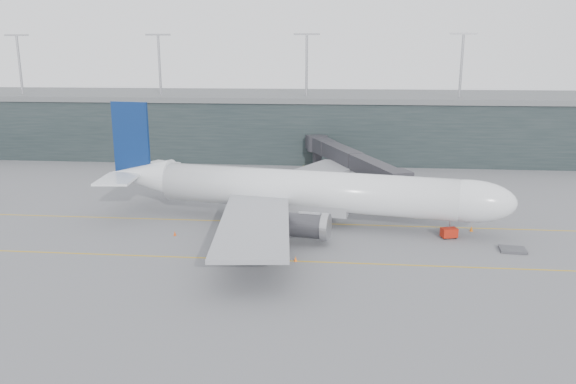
{
  "coord_description": "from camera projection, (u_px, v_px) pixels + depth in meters",
  "views": [
    {
      "loc": [
        13.74,
        -84.76,
        24.81
      ],
      "look_at": [
        5.79,
        -4.0,
        4.8
      ],
      "focal_mm": 35.0,
      "sensor_mm": 36.0,
      "label": 1
    }
  ],
  "objects": [
    {
      "name": "uld_b",
      "position": [
        255.0,
        192.0,
        99.38
      ],
      "size": [
        1.98,
        1.58,
        1.79
      ],
      "rotation": [
        0.0,
        0.0,
        0.0
      ],
      "color": "#333337",
      "rests_on": "ground"
    },
    {
      "name": "ground",
      "position": [
        254.0,
        214.0,
        89.15
      ],
      "size": [
        320.0,
        320.0,
        0.0
      ],
      "primitive_type": "plane",
      "color": "#59595E",
      "rests_on": "ground"
    },
    {
      "name": "taxiline_b",
      "position": [
        229.0,
        259.0,
        69.82
      ],
      "size": [
        160.0,
        0.25,
        0.02
      ],
      "primitive_type": "cube",
      "color": "#BF9212",
      "rests_on": "ground"
    },
    {
      "name": "taxiline_a",
      "position": [
        250.0,
        222.0,
        85.28
      ],
      "size": [
        160.0,
        0.25,
        0.02
      ],
      "primitive_type": "cube",
      "color": "#BF9212",
      "rests_on": "ground"
    },
    {
      "name": "terminal",
      "position": [
        289.0,
        123.0,
        143.37
      ],
      "size": [
        240.0,
        36.0,
        29.0
      ],
      "color": "black",
      "rests_on": "ground"
    },
    {
      "name": "cone_nose",
      "position": [
        471.0,
        229.0,
        80.6
      ],
      "size": [
        0.5,
        0.5,
        0.79
      ],
      "primitive_type": "cone",
      "color": "orange",
      "rests_on": "ground"
    },
    {
      "name": "baggage_dolly",
      "position": [
        513.0,
        250.0,
        72.55
      ],
      "size": [
        3.48,
        2.89,
        0.32
      ],
      "primitive_type": "cube",
      "rotation": [
        0.0,
        0.0,
        -0.1
      ],
      "color": "#3C3C41",
      "rests_on": "ground"
    },
    {
      "name": "cone_wing_port",
      "position": [
        306.0,
        195.0,
        99.81
      ],
      "size": [
        0.48,
        0.48,
        0.77
      ],
      "primitive_type": "cone",
      "color": "orange",
      "rests_on": "ground"
    },
    {
      "name": "main_aircraft",
      "position": [
        302.0,
        191.0,
        83.71
      ],
      "size": [
        62.28,
        57.82,
        17.52
      ],
      "rotation": [
        0.0,
        0.0,
        -0.18
      ],
      "color": "silver",
      "rests_on": "ground"
    },
    {
      "name": "cone_tail",
      "position": [
        175.0,
        233.0,
        78.69
      ],
      "size": [
        0.41,
        0.41,
        0.66
      ],
      "primitive_type": "cone",
      "color": "#CB410B",
      "rests_on": "ground"
    },
    {
      "name": "cone_wing_stbd",
      "position": [
        296.0,
        259.0,
        68.92
      ],
      "size": [
        0.41,
        0.41,
        0.65
      ],
      "primitive_type": "cone",
      "color": "#FE630E",
      "rests_on": "ground"
    },
    {
      "name": "uld_a",
      "position": [
        243.0,
        192.0,
        99.4
      ],
      "size": [
        2.58,
        2.26,
        2.02
      ],
      "rotation": [
        0.0,
        0.0,
        -0.25
      ],
      "color": "#333337",
      "rests_on": "ground"
    },
    {
      "name": "uld_c",
      "position": [
        256.0,
        192.0,
        99.95
      ],
      "size": [
        2.16,
        1.97,
        1.6
      ],
      "rotation": [
        0.0,
        0.0,
        -0.4
      ],
      "color": "#333337",
      "rests_on": "ground"
    },
    {
      "name": "gse_cart",
      "position": [
        449.0,
        233.0,
        77.49
      ],
      "size": [
        2.41,
        1.88,
        1.45
      ],
      "rotation": [
        0.0,
        0.0,
        0.28
      ],
      "color": "#9D1A0B",
      "rests_on": "ground"
    },
    {
      "name": "taxiline_lead_main",
      "position": [
        296.0,
        186.0,
        108.0
      ],
      "size": [
        0.25,
        60.0,
        0.02
      ],
      "primitive_type": "cube",
      "color": "#BF9212",
      "rests_on": "ground"
    },
    {
      "name": "jet_bridge",
      "position": [
        351.0,
        154.0,
        111.05
      ],
      "size": [
        20.75,
        46.13,
        7.35
      ],
      "rotation": [
        0.0,
        0.0,
        0.37
      ],
      "color": "#29282D",
      "rests_on": "ground"
    }
  ]
}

